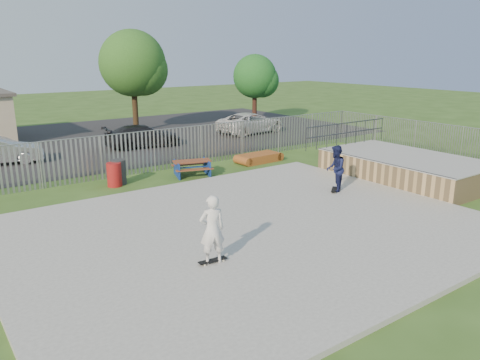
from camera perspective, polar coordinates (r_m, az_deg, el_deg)
ground at (r=15.16m, az=1.28°, el=-6.23°), size 120.00×120.00×0.00m
concrete_slab at (r=15.13m, az=1.28°, el=-5.97°), size 15.00×12.00×0.15m
quarter_pipe at (r=22.36m, az=19.45°, el=1.47°), size 5.50×7.05×2.19m
fence at (r=19.02m, az=-4.61°, el=1.36°), size 26.04×16.02×2.00m
picnic_table at (r=21.89m, az=-5.87°, el=1.48°), size 2.06×1.86×0.72m
funbox at (r=24.58m, az=2.32°, el=2.71°), size 2.23×1.19×0.44m
trash_bin_red at (r=20.71m, az=-15.08°, el=0.64°), size 0.62×0.62×1.03m
trash_bin_grey at (r=21.03m, az=-14.59°, el=0.97°), size 0.65×0.65×1.08m
parking_lot at (r=31.91m, az=-19.74°, el=4.36°), size 40.00×18.00×0.02m
car_dark at (r=29.00m, az=-11.76°, el=5.28°), size 4.79×2.45×1.33m
car_white at (r=33.49m, az=1.32°, el=6.99°), size 5.40×2.95×1.44m
tree_mid at (r=34.65m, az=-12.97°, el=13.68°), size 4.64×4.64×7.16m
tree_right at (r=39.17m, az=1.81°, el=12.50°), size 3.54×3.54×5.47m
skateboard_a at (r=19.26m, az=11.41°, el=-1.22°), size 0.75×0.66×0.08m
skateboard_b at (r=12.65m, az=-3.35°, el=-9.84°), size 0.81×0.26×0.08m
skater_navy at (r=19.03m, az=11.55°, el=1.37°), size 1.15×1.12×1.87m
skater_white at (r=12.30m, az=-3.41°, el=-6.05°), size 0.77×0.61×1.87m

